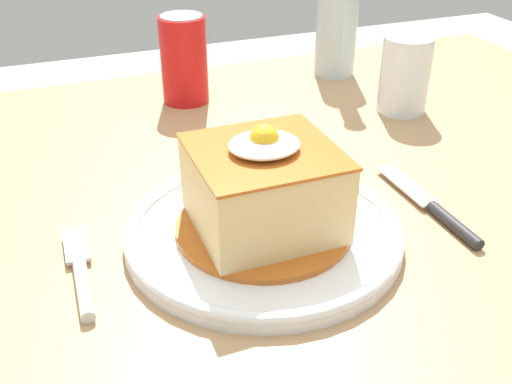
# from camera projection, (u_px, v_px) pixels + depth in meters

# --- Properties ---
(dining_table) EXTENTS (1.36, 0.94, 0.76)m
(dining_table) POSITION_uv_depth(u_px,v_px,m) (217.00, 309.00, 0.63)
(dining_table) COLOR #A87F56
(dining_table) RESTS_ON ground_plane
(main_plate) EXTENTS (0.26, 0.26, 0.02)m
(main_plate) POSITION_uv_depth(u_px,v_px,m) (264.00, 230.00, 0.57)
(main_plate) COLOR white
(main_plate) RESTS_ON dining_table
(sandwich_meal) EXTENTS (0.17, 0.17, 0.11)m
(sandwich_meal) POSITION_uv_depth(u_px,v_px,m) (264.00, 191.00, 0.54)
(sandwich_meal) COLOR #B75B1E
(sandwich_meal) RESTS_ON main_plate
(fork) EXTENTS (0.02, 0.14, 0.01)m
(fork) POSITION_uv_depth(u_px,v_px,m) (81.00, 274.00, 0.51)
(fork) COLOR silver
(fork) RESTS_ON dining_table
(knife) EXTENTS (0.02, 0.17, 0.01)m
(knife) POSITION_uv_depth(u_px,v_px,m) (439.00, 213.00, 0.60)
(knife) COLOR #262628
(knife) RESTS_ON dining_table
(soda_can) EXTENTS (0.07, 0.07, 0.12)m
(soda_can) POSITION_uv_depth(u_px,v_px,m) (184.00, 60.00, 0.84)
(soda_can) COLOR red
(soda_can) RESTS_ON dining_table
(beer_bottle_clear) EXTENTS (0.06, 0.06, 0.27)m
(beer_bottle_clear) POSITION_uv_depth(u_px,v_px,m) (338.00, 12.00, 0.92)
(beer_bottle_clear) COLOR #ADC6CC
(beer_bottle_clear) RESTS_ON dining_table
(drinking_glass) EXTENTS (0.07, 0.07, 0.10)m
(drinking_glass) POSITION_uv_depth(u_px,v_px,m) (404.00, 80.00, 0.82)
(drinking_glass) COLOR #3F2314
(drinking_glass) RESTS_ON dining_table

